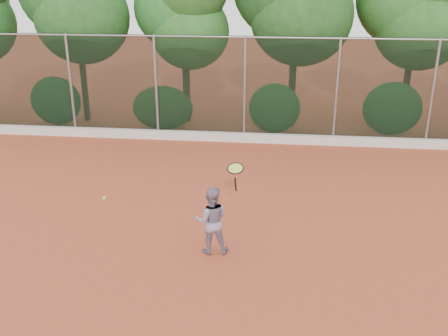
# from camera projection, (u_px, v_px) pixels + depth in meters

# --- Properties ---
(ground) EXTENTS (80.00, 80.00, 0.00)m
(ground) POSITION_uv_depth(u_px,v_px,m) (219.00, 239.00, 10.66)
(ground) COLOR #AF4629
(ground) RESTS_ON ground
(concrete_curb) EXTENTS (24.00, 0.20, 0.30)m
(concrete_curb) POSITION_uv_depth(u_px,v_px,m) (244.00, 137.00, 16.93)
(concrete_curb) COLOR beige
(concrete_curb) RESTS_ON ground
(tennis_player) EXTENTS (0.76, 0.64, 1.41)m
(tennis_player) POSITION_uv_depth(u_px,v_px,m) (211.00, 220.00, 9.93)
(tennis_player) COLOR gray
(tennis_player) RESTS_ON ground
(chainlink_fence) EXTENTS (24.09, 0.09, 3.50)m
(chainlink_fence) POSITION_uv_depth(u_px,v_px,m) (245.00, 87.00, 16.49)
(chainlink_fence) COLOR black
(chainlink_fence) RESTS_ON ground
(foliage_backdrop) EXTENTS (23.70, 3.63, 7.55)m
(foliage_backdrop) POSITION_uv_depth(u_px,v_px,m) (234.00, 3.00, 17.48)
(foliage_backdrop) COLOR #432719
(foliage_backdrop) RESTS_ON ground
(tennis_racket) EXTENTS (0.35, 0.34, 0.58)m
(tennis_racket) POSITION_uv_depth(u_px,v_px,m) (235.00, 170.00, 9.35)
(tennis_racket) COLOR black
(tennis_racket) RESTS_ON ground
(tennis_ball_in_flight) EXTENTS (0.07, 0.07, 0.07)m
(tennis_ball_in_flight) POSITION_uv_depth(u_px,v_px,m) (104.00, 198.00, 9.54)
(tennis_ball_in_flight) COLOR #C7E534
(tennis_ball_in_flight) RESTS_ON ground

